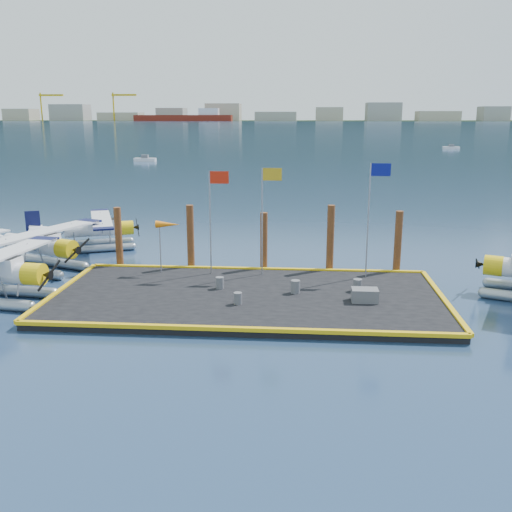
{
  "coord_description": "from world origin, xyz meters",
  "views": [
    {
      "loc": [
        2.69,
        -28.24,
        9.5
      ],
      "look_at": [
        0.29,
        2.0,
        1.96
      ],
      "focal_mm": 40.0,
      "sensor_mm": 36.0,
      "label": 1
    }
  ],
  "objects_px": {
    "piling_2": "(264,244)",
    "piling_3": "(330,241)",
    "seaplane_b": "(38,248)",
    "crate": "(365,295)",
    "drum_0": "(220,283)",
    "windsock": "(167,226)",
    "piling_1": "(191,239)",
    "drum_1": "(238,298)",
    "flagpole_blue": "(373,203)",
    "drum_2": "(295,287)",
    "drum_4": "(357,285)",
    "flagpole_yellow": "(266,205)",
    "seaplane_c": "(97,231)",
    "piling_4": "(398,244)",
    "piling_0": "(119,239)",
    "flagpole_red": "(214,206)"
  },
  "relations": [
    {
      "from": "piling_2",
      "to": "piling_3",
      "type": "distance_m",
      "value": 4.01
    },
    {
      "from": "seaplane_b",
      "to": "crate",
      "type": "bearing_deg",
      "value": 94.88
    },
    {
      "from": "drum_0",
      "to": "windsock",
      "type": "distance_m",
      "value": 5.19
    },
    {
      "from": "piling_2",
      "to": "piling_1",
      "type": "bearing_deg",
      "value": 180.0
    },
    {
      "from": "drum_1",
      "to": "crate",
      "type": "xyz_separation_m",
      "value": [
        6.29,
        0.92,
        0.03
      ]
    },
    {
      "from": "piling_2",
      "to": "drum_1",
      "type": "bearing_deg",
      "value": -96.63
    },
    {
      "from": "flagpole_blue",
      "to": "drum_2",
      "type": "bearing_deg",
      "value": -140.9
    },
    {
      "from": "drum_0",
      "to": "piling_1",
      "type": "relative_size",
      "value": 0.15
    },
    {
      "from": "flagpole_blue",
      "to": "piling_3",
      "type": "height_order",
      "value": "flagpole_blue"
    },
    {
      "from": "drum_4",
      "to": "crate",
      "type": "xyz_separation_m",
      "value": [
        0.2,
        -1.73,
        0.0
      ]
    },
    {
      "from": "flagpole_yellow",
      "to": "seaplane_c",
      "type": "bearing_deg",
      "value": 150.27
    },
    {
      "from": "seaplane_c",
      "to": "drum_4",
      "type": "xyz_separation_m",
      "value": [
        17.7,
        -10.01,
        -0.59
      ]
    },
    {
      "from": "drum_1",
      "to": "piling_3",
      "type": "bearing_deg",
      "value": 55.62
    },
    {
      "from": "drum_0",
      "to": "piling_4",
      "type": "relative_size",
      "value": 0.16
    },
    {
      "from": "flagpole_yellow",
      "to": "flagpole_blue",
      "type": "bearing_deg",
      "value": -0.0
    },
    {
      "from": "drum_1",
      "to": "piling_4",
      "type": "relative_size",
      "value": 0.15
    },
    {
      "from": "seaplane_c",
      "to": "drum_2",
      "type": "xyz_separation_m",
      "value": [
        14.43,
        -10.64,
        -0.57
      ]
    },
    {
      "from": "drum_4",
      "to": "flagpole_yellow",
      "type": "distance_m",
      "value": 6.91
    },
    {
      "from": "drum_0",
      "to": "drum_4",
      "type": "height_order",
      "value": "drum_4"
    },
    {
      "from": "piling_0",
      "to": "crate",
      "type": "bearing_deg",
      "value": -22.94
    },
    {
      "from": "flagpole_red",
      "to": "drum_4",
      "type": "bearing_deg",
      "value": -19.09
    },
    {
      "from": "crate",
      "to": "flagpole_blue",
      "type": "distance_m",
      "value": 6.05
    },
    {
      "from": "drum_1",
      "to": "piling_0",
      "type": "bearing_deg",
      "value": 139.27
    },
    {
      "from": "seaplane_b",
      "to": "drum_0",
      "type": "height_order",
      "value": "seaplane_b"
    },
    {
      "from": "seaplane_b",
      "to": "drum_4",
      "type": "relative_size",
      "value": 14.38
    },
    {
      "from": "windsock",
      "to": "piling_2",
      "type": "distance_m",
      "value": 5.9
    },
    {
      "from": "flagpole_red",
      "to": "seaplane_b",
      "type": "bearing_deg",
      "value": 173.75
    },
    {
      "from": "drum_2",
      "to": "windsock",
      "type": "bearing_deg",
      "value": 155.55
    },
    {
      "from": "windsock",
      "to": "piling_2",
      "type": "relative_size",
      "value": 0.82
    },
    {
      "from": "drum_0",
      "to": "drum_4",
      "type": "relative_size",
      "value": 0.98
    },
    {
      "from": "piling_1",
      "to": "seaplane_c",
      "type": "bearing_deg",
      "value": 144.7
    },
    {
      "from": "crate",
      "to": "flagpole_red",
      "type": "height_order",
      "value": "flagpole_red"
    },
    {
      "from": "piling_0",
      "to": "piling_4",
      "type": "relative_size",
      "value": 1.0
    },
    {
      "from": "drum_2",
      "to": "piling_3",
      "type": "distance_m",
      "value": 5.59
    },
    {
      "from": "drum_0",
      "to": "piling_1",
      "type": "height_order",
      "value": "piling_1"
    },
    {
      "from": "flagpole_red",
      "to": "piling_1",
      "type": "distance_m",
      "value": 3.28
    },
    {
      "from": "piling_1",
      "to": "windsock",
      "type": "bearing_deg",
      "value": -122.66
    },
    {
      "from": "crate",
      "to": "seaplane_b",
      "type": "bearing_deg",
      "value": 163.57
    },
    {
      "from": "flagpole_blue",
      "to": "piling_0",
      "type": "distance_m",
      "value": 15.51
    },
    {
      "from": "piling_4",
      "to": "drum_2",
      "type": "bearing_deg",
      "value": -140.14
    },
    {
      "from": "piling_3",
      "to": "piling_2",
      "type": "bearing_deg",
      "value": 180.0
    },
    {
      "from": "drum_0",
      "to": "piling_3",
      "type": "distance_m",
      "value": 7.72
    },
    {
      "from": "drum_0",
      "to": "drum_2",
      "type": "xyz_separation_m",
      "value": [
        4.06,
        -0.47,
        0.03
      ]
    },
    {
      "from": "drum_1",
      "to": "piling_1",
      "type": "distance_m",
      "value": 8.07
    },
    {
      "from": "piling_0",
      "to": "piling_2",
      "type": "relative_size",
      "value": 1.05
    },
    {
      "from": "windsock",
      "to": "piling_1",
      "type": "height_order",
      "value": "piling_1"
    },
    {
      "from": "drum_4",
      "to": "piling_4",
      "type": "distance_m",
      "value": 5.33
    },
    {
      "from": "drum_4",
      "to": "flagpole_red",
      "type": "distance_m",
      "value": 9.29
    },
    {
      "from": "flagpole_red",
      "to": "piling_3",
      "type": "relative_size",
      "value": 1.4
    },
    {
      "from": "seaplane_b",
      "to": "piling_4",
      "type": "relative_size",
      "value": 2.33
    }
  ]
}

